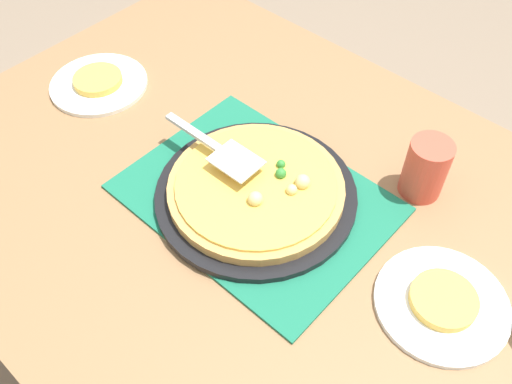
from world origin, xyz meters
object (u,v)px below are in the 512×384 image
Objects in this scene: served_slice_right at (444,300)px; cup_far at (426,168)px; pizza at (256,187)px; pizza_server at (217,149)px; pizza_pan at (256,194)px; plate_near_left at (99,84)px; served_slice_left at (98,80)px; plate_far_right at (442,304)px.

served_slice_right is 0.92× the size of cup_far.
pizza is 0.10m from pizza_server.
cup_far is 0.52× the size of pizza_server.
pizza is (0.00, 0.00, 0.02)m from pizza_pan.
pizza_server reaches higher than pizza.
served_slice_right is at bearing 4.58° from pizza_server.
plate_near_left is 0.87m from served_slice_right.
plate_near_left is at bearing 179.28° from pizza_pan.
served_slice_left is 0.48× the size of pizza_server.
cup_far reaches higher than pizza.
served_slice_left and served_slice_right have the same top height.
cup_far reaches higher than pizza_pan.
plate_far_right is 0.01m from served_slice_right.
pizza_pan is 0.38m from plate_far_right.
plate_far_right is 0.48m from pizza_server.
pizza_server is at bearing -179.11° from pizza.
served_slice_right is (0.38, 0.04, 0.01)m from pizza_pan.
pizza_pan is 1.65× the size of pizza_server.
pizza is 0.49m from served_slice_left.
pizza is 1.50× the size of plate_near_left.
served_slice_left is 1.00× the size of served_slice_right.
served_slice_left is at bearing 179.28° from pizza_pan.
served_slice_left is 0.74m from cup_far.
cup_far is (0.22, 0.23, 0.05)m from pizza_pan.
served_slice_right is 0.25m from cup_far.
pizza is at bearing -133.47° from cup_far.
plate_near_left is 0.74m from cup_far.
pizza_pan is 0.02m from pizza.
cup_far reaches higher than served_slice_right.
plate_far_right is at bearing 2.04° from plate_near_left.
pizza reaches higher than served_slice_left.
pizza_pan is at bearing -0.72° from served_slice_left.
pizza_pan is at bearing -0.72° from plate_near_left.
cup_far is at bearing 129.91° from plate_far_right.
served_slice_left is (-0.49, 0.01, -0.02)m from pizza.
served_slice_left is at bearing -177.96° from served_slice_right.
cup_far is at bearing 17.42° from plate_near_left.
plate_far_right is 1.83× the size of cup_far.
plate_far_right is 0.26m from cup_far.
served_slice_left is (-0.87, -0.03, 0.01)m from plate_far_right.
served_slice_right reaches higher than plate_far_right.
pizza_pan is 1.73× the size of plate_near_left.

